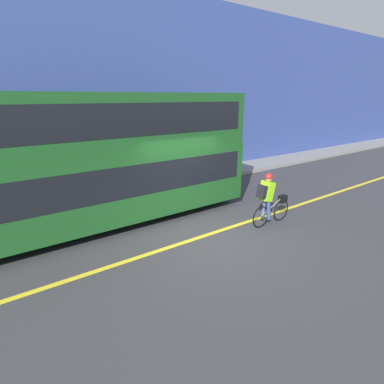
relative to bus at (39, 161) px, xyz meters
name	(u,v)px	position (x,y,z in m)	size (l,w,h in m)	color
ground_plane	(210,236)	(3.51, -2.51, -2.06)	(80.00, 80.00, 0.00)	#38383A
road_center_line	(208,235)	(3.51, -2.41, -2.05)	(50.00, 0.14, 0.01)	yellow
sidewalk_curb	(131,188)	(3.51, 2.58, -1.98)	(60.00, 1.80, 0.14)	gray
building_facade	(113,90)	(3.51, 3.63, 1.78)	(60.00, 0.30, 7.67)	#33478C
bus	(39,161)	(0.00, 0.00, 0.00)	(11.74, 2.48, 3.69)	black
cyclist_on_bike	(269,197)	(5.32, -2.90, -1.20)	(1.53, 0.32, 1.57)	black
street_sign_post	(177,150)	(5.67, 2.48, -0.62)	(0.36, 0.09, 2.30)	#59595B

